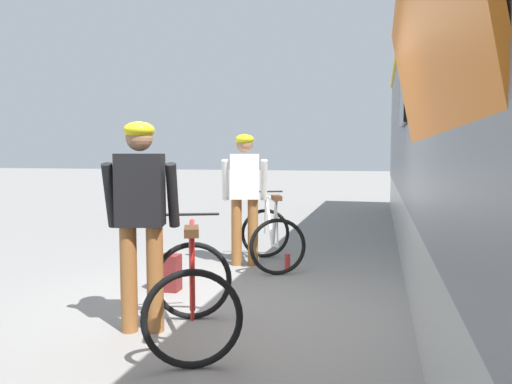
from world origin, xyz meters
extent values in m
plane|color=gray|center=(0.00, 0.00, 0.00)|extent=(80.00, 80.00, 0.00)
cube|color=orange|center=(1.66, -1.12, 1.80)|extent=(0.38, 3.62, 1.67)
cube|color=black|center=(1.65, 1.94, 2.25)|extent=(0.04, 1.10, 0.80)
cylinder|color=#935B2D|center=(-0.64, -0.68, 0.45)|extent=(0.14, 0.14, 0.90)
cylinder|color=#935B2D|center=(-0.42, -0.62, 0.45)|extent=(0.14, 0.14, 0.90)
cube|color=black|center=(-0.53, -0.65, 1.20)|extent=(0.43, 0.33, 0.60)
cylinder|color=black|center=(-0.79, -0.68, 1.15)|extent=(0.16, 0.27, 0.56)
cylinder|color=black|center=(-0.29, -0.54, 1.15)|extent=(0.16, 0.27, 0.56)
sphere|color=#9E7051|center=(-0.53, -0.65, 1.63)|extent=(0.22, 0.22, 0.22)
ellipsoid|color=yellow|center=(-0.53, -0.65, 1.69)|extent=(0.32, 0.33, 0.14)
cylinder|color=#935B2D|center=(-0.46, 1.88, 0.45)|extent=(0.14, 0.14, 0.90)
cylinder|color=#935B2D|center=(-0.25, 1.94, 0.45)|extent=(0.14, 0.14, 0.90)
cube|color=white|center=(-0.36, 1.91, 1.20)|extent=(0.43, 0.33, 0.60)
cylinder|color=white|center=(-0.62, 1.88, 1.15)|extent=(0.16, 0.27, 0.56)
cylinder|color=white|center=(-0.12, 2.02, 1.15)|extent=(0.16, 0.27, 0.56)
sphere|color=#9E7051|center=(-0.36, 1.91, 1.63)|extent=(0.22, 0.22, 0.22)
ellipsoid|color=yellow|center=(-0.36, 1.91, 1.69)|extent=(0.32, 0.33, 0.14)
torus|color=black|center=(-0.23, -0.26, 0.36)|extent=(0.68, 0.31, 0.71)
torus|color=black|center=(0.15, -1.21, 0.36)|extent=(0.68, 0.31, 0.71)
cylinder|color=red|center=(-0.10, -0.59, 0.60)|extent=(0.28, 0.61, 0.63)
cylinder|color=red|center=(-0.06, -0.70, 0.91)|extent=(0.35, 0.80, 0.04)
cylinder|color=red|center=(0.06, -0.99, 0.60)|extent=(0.14, 0.27, 0.62)
cylinder|color=red|center=(0.08, -1.04, 0.33)|extent=(0.16, 0.35, 0.08)
cylinder|color=red|center=(0.12, -1.15, 0.63)|extent=(0.08, 0.14, 0.56)
cylinder|color=red|center=(-0.22, -0.28, 0.63)|extent=(0.06, 0.09, 0.55)
cylinder|color=black|center=(-0.21, -0.31, 0.97)|extent=(0.45, 0.20, 0.02)
cube|color=#4C2D19|center=(0.11, -1.12, 0.96)|extent=(0.18, 0.26, 0.06)
torus|color=black|center=(-0.20, 2.44, 0.36)|extent=(0.68, 0.31, 0.71)
torus|color=black|center=(0.18, 1.49, 0.36)|extent=(0.68, 0.31, 0.71)
cylinder|color=white|center=(-0.06, 2.11, 0.60)|extent=(0.28, 0.61, 0.63)
cylinder|color=white|center=(-0.02, 2.00, 0.91)|extent=(0.36, 0.80, 0.04)
cylinder|color=white|center=(0.09, 1.71, 0.60)|extent=(0.14, 0.27, 0.62)
cylinder|color=white|center=(0.12, 1.66, 0.33)|extent=(0.16, 0.35, 0.08)
cylinder|color=white|center=(0.16, 1.55, 0.63)|extent=(0.08, 0.14, 0.56)
cylinder|color=white|center=(-0.19, 2.41, 0.63)|extent=(0.06, 0.09, 0.55)
cylinder|color=black|center=(-0.18, 2.39, 0.97)|extent=(0.45, 0.20, 0.02)
cube|color=#4C2D19|center=(0.15, 1.58, 0.96)|extent=(0.18, 0.26, 0.06)
cube|color=maroon|center=(-0.85, 0.52, 0.20)|extent=(0.28, 0.18, 0.40)
cylinder|color=red|center=(0.25, 1.81, 0.10)|extent=(0.07, 0.07, 0.20)
camera|label=1|loc=(1.38, -4.23, 1.49)|focal=33.57mm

